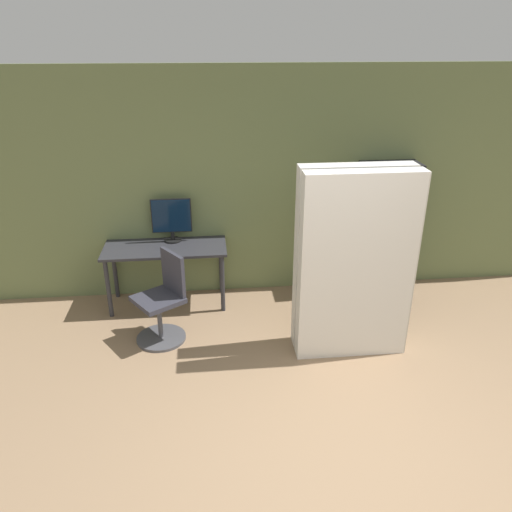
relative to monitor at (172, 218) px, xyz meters
name	(u,v)px	position (x,y,z in m)	size (l,w,h in m)	color
ground_plane	(343,474)	(1.33, -2.91, -1.02)	(16.00, 16.00, 0.00)	#937556
wall_back	(283,184)	(1.33, 0.15, 0.33)	(8.00, 0.06, 2.70)	#6B7A4C
desk	(165,255)	(-0.09, -0.18, -0.38)	(1.41, 0.59, 0.74)	#2D2D33
monitor	(172,218)	(0.00, 0.00, 0.00)	(0.46, 0.20, 0.52)	black
office_chair	(163,305)	(-0.08, -0.93, -0.63)	(0.61, 0.61, 0.95)	#4C4C51
bookshelf	(377,229)	(2.47, -0.02, -0.22)	(0.68, 0.35, 1.62)	black
mattress_near	(357,268)	(1.81, -1.40, -0.07)	(1.11, 0.21, 1.89)	silver
mattress_far	(351,259)	(1.81, -1.17, -0.07)	(1.11, 0.20, 1.89)	silver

